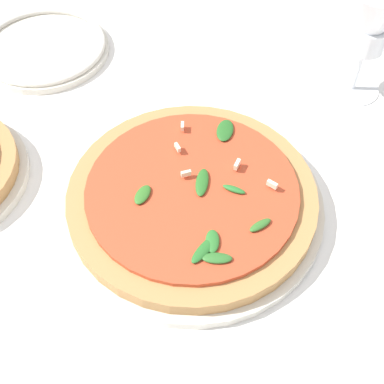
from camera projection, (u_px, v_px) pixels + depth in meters
ground_plane at (167, 194)px, 0.65m from camera, size 6.00×6.00×0.00m
pizza_arugula_main at (192, 199)px, 0.62m from camera, size 0.31×0.31×0.05m
wine_glass at (372, 24)px, 0.68m from camera, size 0.09×0.09×0.16m
side_plate_white at (44, 48)px, 0.81m from camera, size 0.20×0.20×0.02m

